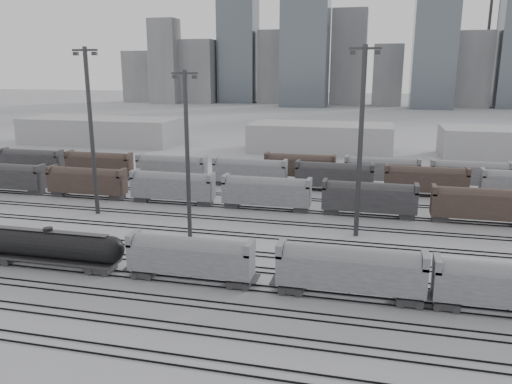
% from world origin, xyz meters
% --- Properties ---
extents(ground, '(900.00, 900.00, 0.00)m').
position_xyz_m(ground, '(0.00, 0.00, 0.00)').
color(ground, '#ADADB1').
rests_on(ground, ground).
extents(tracks, '(220.00, 71.50, 0.16)m').
position_xyz_m(tracks, '(0.00, 17.50, 0.08)').
color(tracks, black).
rests_on(tracks, ground).
extents(tank_car_b, '(19.39, 3.23, 4.79)m').
position_xyz_m(tank_car_b, '(-11.72, 1.00, 2.77)').
color(tank_car_b, '#272629').
rests_on(tank_car_b, ground).
extents(hopper_car_a, '(14.33, 2.85, 5.13)m').
position_xyz_m(hopper_car_a, '(6.21, 1.00, 3.17)').
color(hopper_car_a, '#272629').
rests_on(hopper_car_a, ground).
extents(hopper_car_b, '(15.25, 3.03, 5.45)m').
position_xyz_m(hopper_car_b, '(23.73, 1.00, 3.37)').
color(hopper_car_b, '#272629').
rests_on(hopper_car_b, ground).
extents(hopper_car_c, '(14.43, 2.87, 5.16)m').
position_xyz_m(hopper_car_c, '(39.03, 1.00, 3.19)').
color(hopper_car_c, '#272629').
rests_on(hopper_car_c, ground).
extents(light_mast_b, '(4.26, 0.68, 26.64)m').
position_xyz_m(light_mast_b, '(-18.67, 23.03, 14.13)').
color(light_mast_b, '#323235').
rests_on(light_mast_b, ground).
extents(light_mast_c, '(3.71, 0.59, 23.21)m').
position_xyz_m(light_mast_c, '(0.46, 15.62, 12.31)').
color(light_mast_c, '#323235').
rests_on(light_mast_c, ground).
extents(light_mast_d, '(4.24, 0.68, 26.47)m').
position_xyz_m(light_mast_d, '(23.50, 21.69, 14.04)').
color(light_mast_d, '#323235').
rests_on(light_mast_d, ground).
extents(bg_string_near, '(151.00, 3.00, 5.60)m').
position_xyz_m(bg_string_near, '(8.00, 32.00, 2.80)').
color(bg_string_near, gray).
rests_on(bg_string_near, ground).
extents(bg_string_mid, '(151.00, 3.00, 5.60)m').
position_xyz_m(bg_string_mid, '(18.00, 48.00, 2.80)').
color(bg_string_mid, '#272629').
rests_on(bg_string_mid, ground).
extents(bg_string_far, '(66.00, 3.00, 5.60)m').
position_xyz_m(bg_string_far, '(35.50, 56.00, 2.80)').
color(bg_string_far, '#44322B').
rests_on(bg_string_far, ground).
extents(warehouse_left, '(50.00, 18.00, 8.00)m').
position_xyz_m(warehouse_left, '(-60.00, 95.00, 4.00)').
color(warehouse_left, '#ACACAF').
rests_on(warehouse_left, ground).
extents(warehouse_mid, '(40.00, 18.00, 8.00)m').
position_xyz_m(warehouse_mid, '(10.00, 95.00, 4.00)').
color(warehouse_mid, '#ACACAF').
rests_on(warehouse_mid, ground).
extents(warehouse_right, '(35.00, 18.00, 8.00)m').
position_xyz_m(warehouse_right, '(60.00, 95.00, 4.00)').
color(warehouse_right, '#ACACAF').
rests_on(warehouse_right, ground).
extents(skyline, '(316.00, 22.40, 95.00)m').
position_xyz_m(skyline, '(10.84, 280.00, 34.73)').
color(skyline, gray).
rests_on(skyline, ground).
extents(crane_left, '(42.00, 1.80, 100.00)m').
position_xyz_m(crane_left, '(-28.74, 305.00, 57.39)').
color(crane_left, '#323235').
rests_on(crane_left, ground).
extents(crane_right, '(42.00, 1.80, 100.00)m').
position_xyz_m(crane_right, '(91.26, 305.00, 57.39)').
color(crane_right, '#323235').
rests_on(crane_right, ground).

